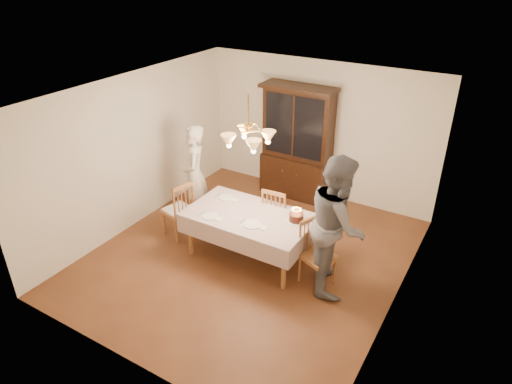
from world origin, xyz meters
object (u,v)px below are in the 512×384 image
Objects in this scene: dining_table at (249,219)px; china_hutch at (297,144)px; birthday_cake at (296,218)px; chair_far_side at (278,217)px; elderly_woman at (195,175)px.

china_hutch is at bearing 98.18° from dining_table.
birthday_cake reaches higher than dining_table.
chair_far_side is 3.33× the size of birthday_cake.
birthday_cake is at bearing -38.68° from chair_far_side.
dining_table is at bearing -105.43° from chair_far_side.
chair_far_side is (0.17, 0.60, -0.24)m from dining_table.
elderly_woman is 5.84× the size of birthday_cake.
birthday_cake is (0.69, 0.18, 0.13)m from dining_table.
elderly_woman is at bearing 160.76° from dining_table.
birthday_cake is at bearing 45.33° from elderly_woman.
elderly_woman is at bearing 171.75° from birthday_cake.
china_hutch reaches higher than elderly_woman.
birthday_cake is at bearing 14.82° from dining_table.
china_hutch is 1.82m from chair_far_side.
dining_table is 2.31m from china_hutch.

